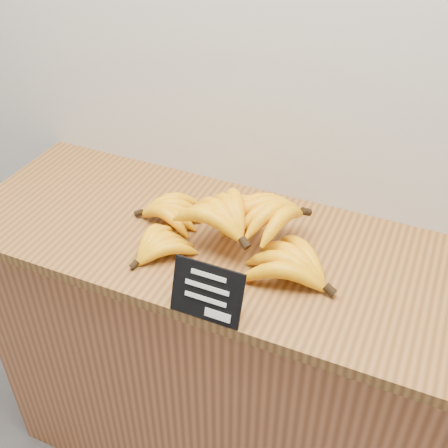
# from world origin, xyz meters

# --- Properties ---
(counter) EXTENTS (1.35, 0.50, 0.90)m
(counter) POSITION_xyz_m (-0.12, 2.75, 0.45)
(counter) COLOR #AA6136
(counter) RESTS_ON ground
(counter_top) EXTENTS (1.44, 0.54, 0.03)m
(counter_top) POSITION_xyz_m (-0.12, 2.75, 0.92)
(counter_top) COLOR #905E2C
(counter_top) RESTS_ON counter
(chalkboard_sign) EXTENTS (0.16, 0.05, 0.12)m
(chalkboard_sign) POSITION_xyz_m (-0.07, 2.50, 0.99)
(chalkboard_sign) COLOR black
(chalkboard_sign) RESTS_ON counter_top
(banana_pile) EXTENTS (0.55, 0.40, 0.13)m
(banana_pile) POSITION_xyz_m (-0.12, 2.73, 0.99)
(banana_pile) COLOR #FEB40A
(banana_pile) RESTS_ON counter_top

